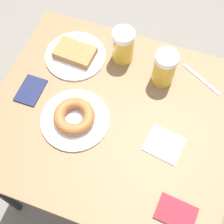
{
  "coord_description": "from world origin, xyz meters",
  "views": [
    {
      "loc": [
        0.5,
        0.18,
        1.77
      ],
      "look_at": [
        0.0,
        0.0,
        0.76
      ],
      "focal_mm": 50.0,
      "sensor_mm": 36.0,
      "label": 1
    }
  ],
  "objects_px": {
    "plate_with_cake": "(75,54)",
    "beer_mug_center": "(123,46)",
    "beer_mug_left": "(164,68)",
    "napkin_folded": "(164,145)",
    "passport_far_edge": "(31,90)",
    "passport_near_edge": "(176,213)",
    "plate_with_donut": "(75,118)",
    "fork": "(201,79)"
  },
  "relations": [
    {
      "from": "napkin_folded",
      "to": "passport_near_edge",
      "type": "bearing_deg",
      "value": 24.66
    },
    {
      "from": "beer_mug_center",
      "to": "fork",
      "type": "bearing_deg",
      "value": 90.83
    },
    {
      "from": "plate_with_cake",
      "to": "beer_mug_center",
      "type": "relative_size",
      "value": 1.69
    },
    {
      "from": "passport_near_edge",
      "to": "plate_with_donut",
      "type": "bearing_deg",
      "value": -114.5
    },
    {
      "from": "plate_with_donut",
      "to": "beer_mug_left",
      "type": "height_order",
      "value": "beer_mug_left"
    },
    {
      "from": "plate_with_cake",
      "to": "napkin_folded",
      "type": "bearing_deg",
      "value": 60.38
    },
    {
      "from": "fork",
      "to": "beer_mug_center",
      "type": "bearing_deg",
      "value": -89.17
    },
    {
      "from": "fork",
      "to": "plate_with_cake",
      "type": "bearing_deg",
      "value": -82.73
    },
    {
      "from": "beer_mug_center",
      "to": "fork",
      "type": "xyz_separation_m",
      "value": [
        -0.0,
        0.33,
        -0.07
      ]
    },
    {
      "from": "plate_with_donut",
      "to": "fork",
      "type": "height_order",
      "value": "plate_with_donut"
    },
    {
      "from": "plate_with_donut",
      "to": "passport_near_edge",
      "type": "height_order",
      "value": "plate_with_donut"
    },
    {
      "from": "beer_mug_left",
      "to": "beer_mug_center",
      "type": "xyz_separation_m",
      "value": [
        -0.05,
        -0.18,
        0.0
      ]
    },
    {
      "from": "plate_with_cake",
      "to": "beer_mug_center",
      "type": "distance_m",
      "value": 0.2
    },
    {
      "from": "passport_far_edge",
      "to": "beer_mug_center",
      "type": "bearing_deg",
      "value": 133.94
    },
    {
      "from": "beer_mug_center",
      "to": "passport_near_edge",
      "type": "distance_m",
      "value": 0.64
    },
    {
      "from": "fork",
      "to": "passport_near_edge",
      "type": "bearing_deg",
      "value": 3.73
    },
    {
      "from": "plate_with_cake",
      "to": "passport_far_edge",
      "type": "bearing_deg",
      "value": -24.91
    },
    {
      "from": "napkin_folded",
      "to": "passport_far_edge",
      "type": "relative_size",
      "value": 1.14
    },
    {
      "from": "plate_with_cake",
      "to": "beer_mug_center",
      "type": "height_order",
      "value": "beer_mug_center"
    },
    {
      "from": "passport_near_edge",
      "to": "beer_mug_left",
      "type": "bearing_deg",
      "value": -159.4
    },
    {
      "from": "fork",
      "to": "napkin_folded",
      "type": "bearing_deg",
      "value": -11.22
    },
    {
      "from": "plate_with_donut",
      "to": "passport_near_edge",
      "type": "bearing_deg",
      "value": 65.5
    },
    {
      "from": "plate_with_donut",
      "to": "beer_mug_left",
      "type": "distance_m",
      "value": 0.38
    },
    {
      "from": "beer_mug_center",
      "to": "napkin_folded",
      "type": "distance_m",
      "value": 0.42
    },
    {
      "from": "beer_mug_center",
      "to": "fork",
      "type": "relative_size",
      "value": 0.87
    },
    {
      "from": "beer_mug_left",
      "to": "passport_near_edge",
      "type": "height_order",
      "value": "beer_mug_left"
    },
    {
      "from": "napkin_folded",
      "to": "fork",
      "type": "bearing_deg",
      "value": 168.78
    },
    {
      "from": "passport_far_edge",
      "to": "fork",
      "type": "bearing_deg",
      "value": 114.45
    },
    {
      "from": "plate_with_donut",
      "to": "passport_near_edge",
      "type": "xyz_separation_m",
      "value": [
        0.2,
        0.43,
        -0.02
      ]
    },
    {
      "from": "passport_near_edge",
      "to": "napkin_folded",
      "type": "bearing_deg",
      "value": -155.34
    },
    {
      "from": "napkin_folded",
      "to": "plate_with_cake",
      "type": "bearing_deg",
      "value": -119.62
    },
    {
      "from": "beer_mug_left",
      "to": "passport_far_edge",
      "type": "relative_size",
      "value": 1.17
    },
    {
      "from": "plate_with_cake",
      "to": "passport_near_edge",
      "type": "relative_size",
      "value": 1.86
    },
    {
      "from": "plate_with_cake",
      "to": "napkin_folded",
      "type": "xyz_separation_m",
      "value": [
        0.25,
        0.45,
        -0.01
      ]
    },
    {
      "from": "beer_mug_left",
      "to": "beer_mug_center",
      "type": "relative_size",
      "value": 1.0
    },
    {
      "from": "plate_with_cake",
      "to": "fork",
      "type": "height_order",
      "value": "plate_with_cake"
    },
    {
      "from": "beer_mug_left",
      "to": "passport_near_edge",
      "type": "distance_m",
      "value": 0.52
    },
    {
      "from": "passport_near_edge",
      "to": "passport_far_edge",
      "type": "xyz_separation_m",
      "value": [
        -0.26,
        -0.64,
        0.0
      ]
    },
    {
      "from": "napkin_folded",
      "to": "fork",
      "type": "height_order",
      "value": "same"
    },
    {
      "from": "plate_with_donut",
      "to": "fork",
      "type": "bearing_deg",
      "value": 130.15
    },
    {
      "from": "beer_mug_center",
      "to": "napkin_folded",
      "type": "relative_size",
      "value": 1.02
    },
    {
      "from": "plate_with_cake",
      "to": "beer_mug_center",
      "type": "bearing_deg",
      "value": 108.19
    }
  ]
}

